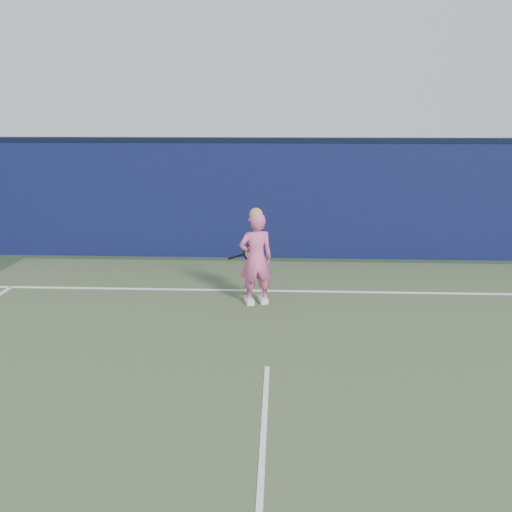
{
  "coord_description": "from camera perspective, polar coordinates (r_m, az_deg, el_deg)",
  "views": [
    {
      "loc": [
        0.14,
        -5.27,
        3.15
      ],
      "look_at": [
        -0.25,
        3.39,
        0.82
      ],
      "focal_mm": 38.0,
      "sensor_mm": 36.0,
      "label": 1
    }
  ],
  "objects": [
    {
      "name": "ground",
      "position": [
        6.14,
        0.94,
        -15.83
      ],
      "size": [
        80.0,
        80.0,
        0.0
      ],
      "primitive_type": "plane",
      "color": "#2E3E26",
      "rests_on": "ground"
    },
    {
      "name": "court_lines",
      "position": [
        5.85,
        0.84,
        -17.38
      ],
      "size": [
        11.0,
        12.04,
        0.01
      ],
      "color": "white",
      "rests_on": "court_surface"
    },
    {
      "name": "player",
      "position": [
        8.98,
        -0.0,
        -0.24
      ],
      "size": [
        0.65,
        0.52,
        1.63
      ],
      "rotation": [
        0.0,
        0.0,
        3.43
      ],
      "color": "#E95A9C",
      "rests_on": "ground"
    },
    {
      "name": "wall_cap",
      "position": [
        11.78,
        1.94,
        12.1
      ],
      "size": [
        24.0,
        0.42,
        0.1
      ],
      "primitive_type": "cube",
      "color": "black",
      "rests_on": "backstop_wall"
    },
    {
      "name": "racket",
      "position": [
        9.37,
        -0.65,
        0.32
      ],
      "size": [
        0.57,
        0.16,
        0.3
      ],
      "rotation": [
        0.0,
        0.0,
        0.03
      ],
      "color": "black",
      "rests_on": "ground"
    },
    {
      "name": "backstop_wall",
      "position": [
        11.92,
        1.88,
        5.85
      ],
      "size": [
        24.0,
        0.4,
        2.5
      ],
      "primitive_type": "cube",
      "color": "#0D133C",
      "rests_on": "ground"
    }
  ]
}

